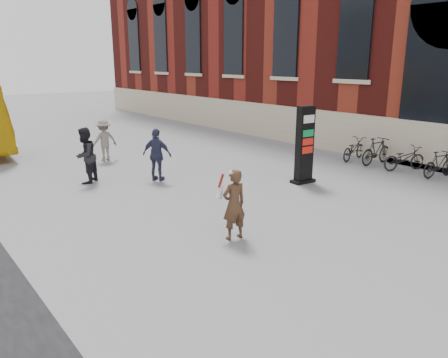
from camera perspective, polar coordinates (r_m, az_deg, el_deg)
ground at (r=10.96m, az=2.67°, el=-6.35°), size 100.00×100.00×0.00m
info_pylon at (r=14.85m, az=10.48°, el=4.38°), size 0.86×0.47×2.59m
woman at (r=10.01m, az=1.28°, el=-3.24°), size 0.67×0.62×1.67m
pedestrian_a at (r=15.36m, az=-17.69°, el=2.93°), size 1.16×1.14×1.88m
pedestrian_b at (r=18.69m, az=-15.39°, el=4.91°), size 1.10×0.64×1.70m
pedestrian_c at (r=15.12m, az=-8.74°, el=3.13°), size 0.95×1.13×1.81m
bike_3 at (r=17.22m, az=26.31°, el=1.75°), size 1.65×0.75×0.96m
bike_4 at (r=17.82m, az=22.49°, el=2.52°), size 1.86×1.23×0.92m
bike_5 at (r=18.40m, az=19.29°, el=3.47°), size 1.82×0.57×1.09m
bike_6 at (r=19.00m, az=16.56°, el=3.79°), size 1.84×0.91×0.92m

